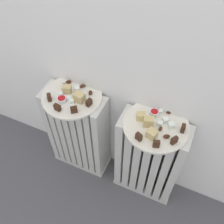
{
  "coord_description": "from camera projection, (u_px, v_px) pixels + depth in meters",
  "views": [
    {
      "loc": [
        0.31,
        -0.42,
        1.52
      ],
      "look_at": [
        0.0,
        0.28,
        0.6
      ],
      "focal_mm": 40.86,
      "sensor_mm": 36.0,
      "label": 1
    }
  ],
  "objects": [
    {
      "name": "medjool_date_left_0",
      "position": [
        65.0,
        85.0,
        1.27
      ],
      "size": [
        0.02,
        0.02,
        0.02
      ],
      "primitive_type": "ellipsoid",
      "rotation": [
        0.0,
        0.0,
        2.95
      ],
      "color": "#3D1E0F",
      "rests_on": "plate_left"
    },
    {
      "name": "fork",
      "position": [
        72.0,
        95.0,
        1.24
      ],
      "size": [
        0.06,
        0.08,
        0.0
      ],
      "color": "silver",
      "rests_on": "plate_left"
    },
    {
      "name": "turkish_delight_left_2",
      "position": [
        61.0,
        94.0,
        1.23
      ],
      "size": [
        0.03,
        0.03,
        0.02
      ],
      "primitive_type": "cube",
      "rotation": [
        0.0,
        0.0,
        1.0
      ],
      "color": "white",
      "rests_on": "plate_left"
    },
    {
      "name": "medjool_date_right_0",
      "position": [
        160.0,
        129.0,
        1.1
      ],
      "size": [
        0.02,
        0.02,
        0.02
      ],
      "primitive_type": "ellipsoid",
      "rotation": [
        0.0,
        0.0,
        1.44
      ],
      "color": "#3D1E0F",
      "rests_on": "plate_right"
    },
    {
      "name": "dark_cake_slice_left_0",
      "position": [
        49.0,
        97.0,
        1.21
      ],
      "size": [
        0.03,
        0.04,
        0.03
      ],
      "primitive_type": "cube",
      "rotation": [
        0.0,
        0.0,
        -0.88
      ],
      "color": "#382114",
      "rests_on": "plate_left"
    },
    {
      "name": "turkish_delight_left_3",
      "position": [
        69.0,
        98.0,
        1.21
      ],
      "size": [
        0.03,
        0.03,
        0.02
      ],
      "primitive_type": "cube",
      "rotation": [
        0.0,
        0.0,
        0.58
      ],
      "color": "white",
      "rests_on": "plate_left"
    },
    {
      "name": "plate_left",
      "position": [
        72.0,
        96.0,
        1.24
      ],
      "size": [
        0.3,
        0.3,
        0.01
      ],
      "primitive_type": "cylinder",
      "color": "silver",
      "rests_on": "radiator_left"
    },
    {
      "name": "dark_cake_slice_right_0",
      "position": [
        139.0,
        137.0,
        1.06
      ],
      "size": [
        0.03,
        0.03,
        0.04
      ],
      "primitive_type": "cube",
      "rotation": [
        0.0,
        0.0,
        -0.39
      ],
      "color": "#382114",
      "rests_on": "plate_right"
    },
    {
      "name": "dark_cake_slice_left_2",
      "position": [
        74.0,
        110.0,
        1.16
      ],
      "size": [
        0.04,
        0.03,
        0.03
      ],
      "primitive_type": "cube",
      "rotation": [
        0.0,
        0.0,
        0.63
      ],
      "color": "#382114",
      "rests_on": "plate_left"
    },
    {
      "name": "turkish_delight_left_0",
      "position": [
        72.0,
        101.0,
        1.2
      ],
      "size": [
        0.03,
        0.03,
        0.02
      ],
      "primitive_type": "cube",
      "rotation": [
        0.0,
        0.0,
        0.62
      ],
      "color": "white",
      "rests_on": "plate_left"
    },
    {
      "name": "dark_cake_slice_left_3",
      "position": [
        89.0,
        102.0,
        1.19
      ],
      "size": [
        0.02,
        0.03,
        0.03
      ],
      "primitive_type": "cube",
      "rotation": [
        0.0,
        0.0,
        1.39
      ],
      "color": "#382114",
      "rests_on": "plate_left"
    },
    {
      "name": "turkish_delight_right_3",
      "position": [
        160.0,
        124.0,
        1.11
      ],
      "size": [
        0.02,
        0.02,
        0.02
      ],
      "primitive_type": "cube",
      "rotation": [
        0.0,
        0.0,
        0.01
      ],
      "color": "white",
      "rests_on": "plate_right"
    },
    {
      "name": "marble_cake_slice_right_1",
      "position": [
        141.0,
        116.0,
        1.13
      ],
      "size": [
        0.05,
        0.04,
        0.04
      ],
      "primitive_type": "cube",
      "rotation": [
        0.0,
        0.0,
        0.36
      ],
      "color": "tan",
      "rests_on": "plate_right"
    },
    {
      "name": "dark_cake_slice_left_1",
      "position": [
        57.0,
        107.0,
        1.17
      ],
      "size": [
        0.03,
        0.02,
        0.03
      ],
      "primitive_type": "cube",
      "rotation": [
        0.0,
        0.0,
        -0.13
      ],
      "color": "#382114",
      "rests_on": "plate_left"
    },
    {
      "name": "dark_cake_slice_right_2",
      "position": [
        174.0,
        140.0,
        1.05
      ],
      "size": [
        0.03,
        0.03,
        0.04
      ],
      "primitive_type": "cube",
      "rotation": [
        0.0,
        0.0,
        0.99
      ],
      "color": "#382114",
      "rests_on": "plate_right"
    },
    {
      "name": "turkish_delight_right_2",
      "position": [
        171.0,
        125.0,
        1.11
      ],
      "size": [
        0.03,
        0.03,
        0.03
      ],
      "primitive_type": "cube",
      "rotation": [
        0.0,
        0.0,
        0.48
      ],
      "color": "white",
      "rests_on": "plate_right"
    },
    {
      "name": "dark_cake_slice_right_3",
      "position": [
        183.0,
        128.0,
        1.09
      ],
      "size": [
        0.02,
        0.03,
        0.04
      ],
      "primitive_type": "cube",
      "rotation": [
        0.0,
        0.0,
        1.68
      ],
      "color": "#382114",
      "rests_on": "plate_right"
    },
    {
      "name": "radiator_left",
      "position": [
        79.0,
        133.0,
        1.48
      ],
      "size": [
        0.34,
        0.15,
        0.61
      ],
      "color": "silver",
      "rests_on": "ground_plane"
    },
    {
      "name": "medjool_date_left_1",
      "position": [
        68.0,
        82.0,
        1.29
      ],
      "size": [
        0.03,
        0.03,
        0.02
      ],
      "primitive_type": "ellipsoid",
      "rotation": [
        0.0,
        0.0,
        0.47
      ],
      "color": "#3D1E0F",
      "rests_on": "plate_left"
    },
    {
      "name": "turkish_delight_right_0",
      "position": [
        165.0,
        120.0,
        1.13
      ],
      "size": [
        0.03,
        0.03,
        0.02
      ],
      "primitive_type": "cube",
      "rotation": [
        0.0,
        0.0,
        0.7
      ],
      "color": "white",
      "rests_on": "plate_right"
    },
    {
      "name": "jam_bowl_left",
      "position": [
        62.0,
        99.0,
        1.21
      ],
      "size": [
        0.05,
        0.05,
        0.02
      ],
      "color": "white",
      "rests_on": "plate_left"
    },
    {
      "name": "turkish_delight_right_1",
      "position": [
        161.0,
        111.0,
        1.16
      ],
      "size": [
        0.02,
        0.02,
        0.02
      ],
      "primitive_type": "cube",
      "rotation": [
        0.0,
        0.0,
        0.2
      ],
      "color": "white",
      "rests_on": "plate_right"
    },
    {
      "name": "ground_plane",
      "position": [
        92.0,
        210.0,
        1.5
      ],
      "size": [
        6.0,
        6.0,
        0.0
      ],
      "primitive_type": "plane",
      "color": "#4C4C51"
    },
    {
      "name": "turkish_delight_left_1",
      "position": [
        77.0,
        89.0,
        1.25
      ],
      "size": [
        0.04,
        0.04,
        0.03
      ],
      "primitive_type": "cube",
      "rotation": [
        0.0,
        0.0,
        0.74
      ],
      "color": "white",
      "rests_on": "plate_left"
    },
    {
      "name": "medjool_date_left_2",
      "position": [
        82.0,
        86.0,
        1.27
      ],
      "size": [
        0.03,
        0.03,
        0.01
      ],
      "primitive_type": "ellipsoid",
      "rotation": [
        0.0,
        0.0,
        0.73
      ],
      "color": "#3D1E0F",
      "rests_on": "plate_left"
    },
    {
      "name": "medjool_date_left_3",
      "position": [
        90.0,
        93.0,
        1.24
      ],
      "size": [
        0.03,
        0.03,
        0.02
      ],
      "primitive_type": "ellipsoid",
      "rotation": [
        0.0,
        0.0,
        1.95
      ],
      "color": "#3D1E0F",
      "rests_on": "plate_left"
    },
    {
      "name": "radiator_right",
      "position": [
        148.0,
        160.0,
        1.37
      ],
      "size": [
        0.34,
        0.15,
        0.61
      ],
      "color": "silver",
      "rests_on": "ground_plane"
    },
    {
      "name": "plate_right",
      "position": [
        156.0,
        125.0,
        1.13
      ],
      "size": [
        0.3,
        0.3,
        0.01
      ],
      "primitive_type": "cylinder",
      "color": "silver",
      "rests_on": "radiator_right"
    },
    {
      "name": "medjool_date_right_2",
      "position": [
        169.0,
        112.0,
        1.16
      ],
      "size": [
        0.03,
        0.03,
        0.02
      ],
      "primitive_type": "ellipsoid",
      "rotation": [
        0.0,
        0.0,
        0.56
      ],
      "color": "#3D1E0F",
      "rests_on": "plate_right"
    },
    {
      "name": "marble_cake_slice_left_0",
      "position": [
        79.0,
        97.0,
        1.2
      ],
      "size": [
        0.05,
        0.05,
        0.05
      ],
      "primitive_type": "cube",
      "rotation": [
        0.0,
        0.0,
        -0.16
      ],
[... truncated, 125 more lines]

